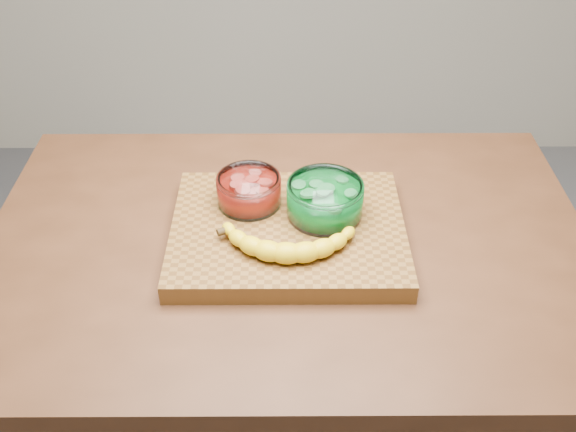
{
  "coord_description": "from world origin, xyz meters",
  "views": [
    {
      "loc": [
        -0.0,
        -0.96,
        1.72
      ],
      "look_at": [
        0.0,
        0.0,
        0.96
      ],
      "focal_mm": 40.0,
      "sensor_mm": 36.0,
      "label": 1
    }
  ],
  "objects": [
    {
      "name": "bowl_red",
      "position": [
        -0.08,
        0.07,
        0.97
      ],
      "size": [
        0.13,
        0.13,
        0.06
      ],
      "color": "white",
      "rests_on": "cutting_board"
    },
    {
      "name": "banana",
      "position": [
        0.0,
        -0.07,
        0.96
      ],
      "size": [
        0.28,
        0.13,
        0.04
      ],
      "primitive_type": null,
      "color": "yellow",
      "rests_on": "cutting_board"
    },
    {
      "name": "bowl_green",
      "position": [
        0.07,
        0.03,
        0.97
      ],
      "size": [
        0.15,
        0.15,
        0.07
      ],
      "color": "white",
      "rests_on": "cutting_board"
    },
    {
      "name": "cutting_board",
      "position": [
        0.0,
        0.0,
        0.92
      ],
      "size": [
        0.45,
        0.35,
        0.04
      ],
      "primitive_type": "cube",
      "color": "brown",
      "rests_on": "counter"
    },
    {
      "name": "counter",
      "position": [
        0.0,
        0.0,
        0.45
      ],
      "size": [
        1.2,
        0.8,
        0.9
      ],
      "primitive_type": "cube",
      "color": "#492916",
      "rests_on": "ground"
    }
  ]
}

